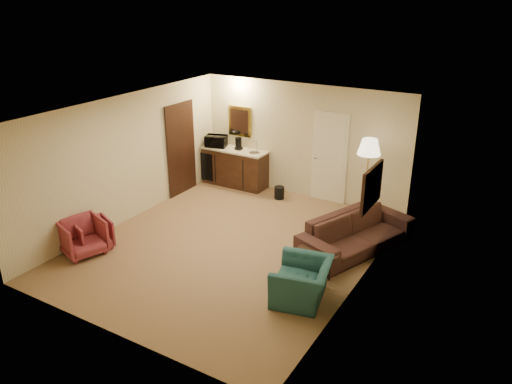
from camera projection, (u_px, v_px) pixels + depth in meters
ground at (231, 246)px, 9.40m from camera, size 6.00×6.00×0.00m
room_walls at (247, 147)px, 9.42m from camera, size 5.02×6.01×2.61m
wetbar_cabinet at (235, 167)px, 12.18m from camera, size 1.64×0.58×0.92m
sofa at (357, 227)px, 9.11m from camera, size 1.48×2.41×0.91m
teal_armchair at (302, 276)px, 7.63m from camera, size 0.81×1.07×0.84m
rose_chair_near at (93, 233)px, 9.21m from camera, size 0.75×0.78×0.62m
rose_chair_far at (82, 235)px, 9.00m from camera, size 0.86×0.89×0.73m
coffee_table at (317, 262)px, 8.41m from camera, size 0.83×0.65×0.43m
floor_lamp at (366, 180)px, 10.16m from camera, size 0.55×0.55×1.76m
waste_bin at (279, 193)px, 11.48m from camera, size 0.25×0.25×0.29m
microwave at (216, 140)px, 12.13m from camera, size 0.57×0.42×0.34m
coffee_maker at (239, 144)px, 11.92m from camera, size 0.16×0.16×0.29m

